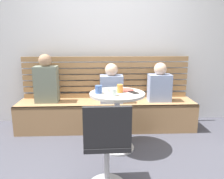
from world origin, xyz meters
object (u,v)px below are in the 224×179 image
Objects in this scene: booth_bench at (107,115)px; plate_small at (127,90)px; white_chair at (107,144)px; cup_espresso_small at (108,90)px; person_adult at (46,81)px; cup_mug_blue at (99,89)px; cup_glass_short at (113,92)px; person_child_middle at (111,85)px; cup_tumbler_orange at (120,89)px; cafe_table at (117,110)px; person_child_left at (160,84)px; phone_on_table at (133,92)px.

plate_small is at bearing -65.94° from booth_bench.
cup_espresso_small is at bearing 87.29° from white_chair.
booth_bench is 3.72× the size of person_adult.
person_adult is at bearing 119.98° from white_chair.
cup_espresso_small is 0.59× the size of cup_mug_blue.
white_chair is at bearing -97.81° from cup_glass_short.
person_child_middle is at bearing 85.84° from white_chair.
white_chair is at bearing -102.53° from cup_tumbler_orange.
cup_glass_short is at bearing -110.97° from cafe_table.
cup_glass_short is (-0.75, -0.81, 0.08)m from person_child_left.
cafe_table is at bearing -2.89° from cup_espresso_small.
cup_glass_short reaches higher than cafe_table.
person_adult reaches higher than cup_tumbler_orange.
person_child_left is 0.94m from cup_tumbler_orange.
cup_espresso_small reaches higher than plate_small.
person_adult is at bearing 138.91° from cup_glass_short.
cup_espresso_small is at bearing -154.87° from plate_small.
cup_glass_short is (0.05, -0.15, 0.01)m from cup_espresso_small.
booth_bench is at bearing 102.73° from cup_tumbler_orange.
plate_small is (0.19, 0.26, -0.03)m from cup_glass_short.
cup_glass_short is 0.32m from plate_small.
person_child_middle is at bearing -3.65° from person_adult.
cup_mug_blue is (-0.92, -0.68, 0.09)m from person_child_left.
cup_glass_short is at bearing -41.09° from person_adult.
person_child_middle reaches higher than cup_glass_short.
cup_mug_blue reaches higher than booth_bench.
cup_tumbler_orange is (-0.66, -0.66, 0.09)m from person_child_left.
phone_on_table is (0.20, -0.01, 0.23)m from cafe_table.
person_child_left is at bearing 47.13° from cup_glass_short.
cup_tumbler_orange is (0.04, 0.01, 0.27)m from cafe_table.
white_chair is 15.18× the size of cup_espresso_small.
person_child_middle is (-0.04, 0.63, 0.18)m from cafe_table.
white_chair is 0.87m from cup_espresso_small.
cup_glass_short is (0.09, 0.67, 0.32)m from white_chair.
cafe_table is at bearing 79.75° from white_chair.
plate_small is at bearing -135.87° from person_child_left.
cafe_table is 7.79× the size of cup_mug_blue.
booth_bench is 0.91m from phone_on_table.
person_adult is 7.65× the size of cup_mug_blue.
cup_tumbler_orange is 0.59× the size of plate_small.
person_child_middle is (0.07, -0.04, 0.48)m from booth_bench.
person_child_middle is 4.22× the size of phone_on_table.
cup_mug_blue is (-0.08, 0.80, 0.32)m from white_chair.
person_child_left is 3.49× the size of plate_small.
cup_tumbler_orange is (1.05, -0.69, 0.03)m from person_adult.
cup_espresso_small is (-0.07, -0.63, 0.07)m from person_child_middle.
booth_bench is 48.21× the size of cup_espresso_small.
person_child_left is 1.15m from cup_mug_blue.
plate_small is at bearing 25.13° from cup_espresso_small.
cup_espresso_small is (-0.81, -0.66, 0.07)m from person_child_left.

